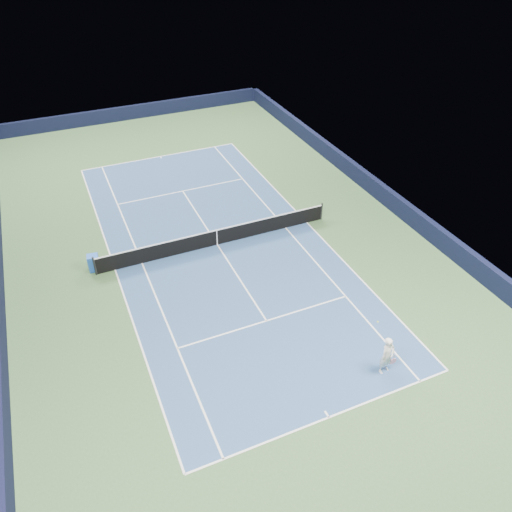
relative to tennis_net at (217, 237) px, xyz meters
name	(u,v)px	position (x,y,z in m)	size (l,w,h in m)	color
ground	(217,245)	(0.00, 0.00, -0.50)	(40.00, 40.00, 0.00)	#385A31
wall_far	(135,112)	(0.00, 19.82, 0.05)	(22.00, 0.35, 1.10)	black
wall_right	(386,196)	(10.82, 0.00, 0.05)	(0.35, 40.00, 1.10)	black
court_surface	(217,245)	(0.00, 0.00, -0.50)	(10.97, 23.77, 0.01)	navy
baseline_far	(160,156)	(0.00, 11.88, -0.50)	(10.97, 0.08, 0.00)	white
baseline_near	(329,417)	(0.00, -11.88, -0.50)	(10.97, 0.08, 0.00)	white
sideline_doubles_right	(307,222)	(5.49, 0.00, -0.50)	(0.08, 23.77, 0.00)	white
sideline_doubles_left	(115,270)	(-5.49, 0.00, -0.50)	(0.08, 23.77, 0.00)	white
sideline_singles_right	(286,228)	(4.12, 0.00, -0.50)	(0.08, 23.77, 0.00)	white
sideline_singles_left	(142,263)	(-4.12, 0.00, -0.50)	(0.08, 23.77, 0.00)	white
service_line_far	(183,191)	(0.00, 6.40, -0.50)	(8.23, 0.08, 0.00)	white
service_line_near	(267,321)	(0.00, -6.40, -0.50)	(8.23, 0.08, 0.00)	white
center_service_line	(217,245)	(0.00, 0.00, -0.50)	(0.08, 12.80, 0.00)	white
center_mark_far	(161,157)	(0.00, 11.73, -0.50)	(0.08, 0.30, 0.00)	white
center_mark_near	(327,414)	(0.00, -11.73, -0.50)	(0.08, 0.30, 0.00)	white
tennis_net	(217,237)	(0.00, 0.00, 0.00)	(12.90, 0.10, 1.07)	black
sponsor_cube	(94,263)	(-6.40, 0.43, -0.07)	(0.61, 0.55, 0.88)	blue
tennis_player	(387,356)	(3.13, -10.86, 0.37)	(0.83, 1.30, 1.80)	white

